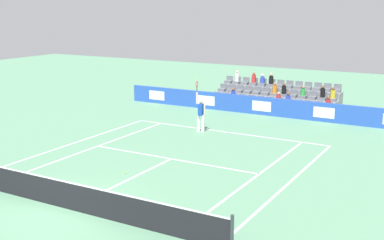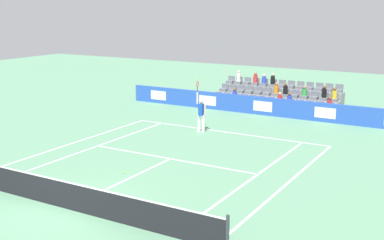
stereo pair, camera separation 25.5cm
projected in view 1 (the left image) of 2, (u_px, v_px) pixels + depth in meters
ground_plane at (68, 209)px, 16.58m from camera, size 80.00×80.00×0.00m
line_baseline at (226, 132)px, 26.65m from camera, size 10.97×0.10×0.01m
line_service at (171, 159)px, 22.00m from camera, size 8.23×0.10×0.01m
line_centre_service at (127, 180)px, 19.29m from camera, size 0.10×6.40×0.01m
line_singles_sideline_left at (91, 148)px, 23.60m from camera, size 0.10×11.89×0.01m
line_singles_sideline_right at (255, 177)px, 19.63m from camera, size 0.10×11.89×0.01m
line_doubles_sideline_left at (70, 144)px, 24.26m from camera, size 0.10×11.89×0.01m
line_doubles_sideline_right at (288, 183)px, 18.97m from camera, size 0.10×11.89×0.01m
line_centre_mark at (225, 132)px, 26.57m from camera, size 0.10×0.20×0.01m
sponsor_barrier at (262, 106)px, 30.76m from camera, size 19.08×0.22×1.10m
tennis_net at (67, 195)px, 16.47m from camera, size 11.97×0.10×1.07m
tennis_player at (201, 113)px, 26.51m from camera, size 0.53×0.39×2.85m
stadium_stand at (276, 100)px, 32.71m from camera, size 8.06×2.85×2.20m
loose_tennis_ball at (125, 173)px, 20.08m from camera, size 0.07×0.07×0.07m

